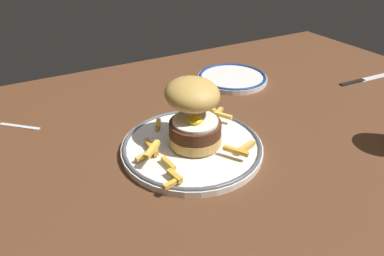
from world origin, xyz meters
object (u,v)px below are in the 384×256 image
at_px(dinner_plate, 192,146).
at_px(knife, 362,80).
at_px(side_plate, 232,78).
at_px(burger, 194,111).

bearing_deg(dinner_plate, knife, 6.24).
distance_m(dinner_plate, knife, 0.55).
bearing_deg(dinner_plate, side_plate, 42.64).
relative_size(dinner_plate, burger, 2.04).
bearing_deg(knife, dinner_plate, -173.76).
distance_m(burger, side_plate, 0.33).
height_order(dinner_plate, side_plate, same).
bearing_deg(knife, side_plate, 151.33).
relative_size(dinner_plate, knife, 1.41).
bearing_deg(side_plate, dinner_plate, -137.36).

